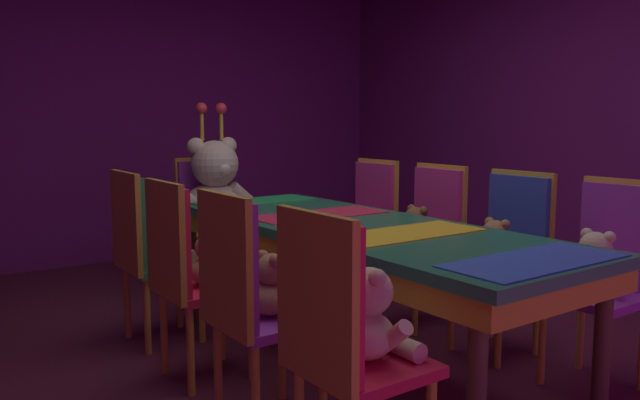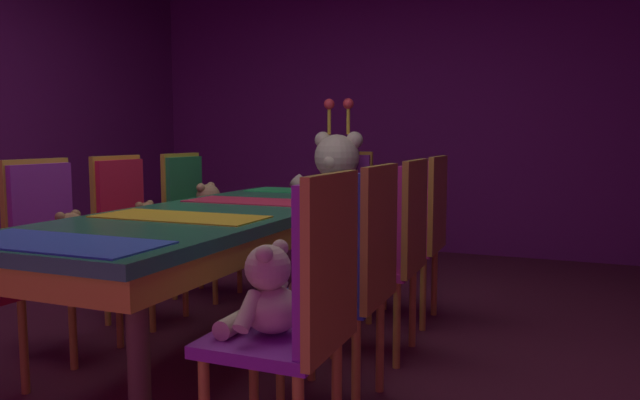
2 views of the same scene
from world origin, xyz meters
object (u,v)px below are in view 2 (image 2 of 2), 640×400
(teddy_left_1, at_px, (72,242))
(chair_left_3, at_px, (191,210))
(teddy_left_3, at_px, (209,210))
(teddy_right_0, at_px, (267,295))
(teddy_right_1, at_px, (327,263))
(chair_right_3, at_px, (424,222))
(chair_left_1, at_px, (50,236))
(throne_chair, at_px, (344,202))
(teddy_right_2, at_px, (371,240))
(king_teddy_bear, at_px, (336,183))
(teddy_left_2, at_px, (148,226))
(chair_left_2, at_px, (128,221))
(banquet_table, at_px, (222,226))
(chair_right_0, at_px, (308,297))
(chair_right_1, at_px, (361,262))
(chair_right_2, at_px, (399,238))

(teddy_left_1, relative_size, chair_left_3, 0.29)
(teddy_left_3, distance_m, teddy_right_0, 2.25)
(teddy_right_1, distance_m, chair_right_3, 1.21)
(chair_left_1, relative_size, throne_chair, 1.00)
(teddy_right_2, distance_m, king_teddy_bear, 1.50)
(teddy_left_2, distance_m, teddy_right_2, 1.37)
(chair_left_2, height_order, teddy_right_0, chair_left_2)
(banquet_table, height_order, chair_right_0, chair_right_0)
(chair_left_3, bearing_deg, king_teddy_bear, 40.87)
(chair_left_2, bearing_deg, teddy_left_3, 74.52)
(chair_left_2, height_order, teddy_right_2, chair_left_2)
(banquet_table, relative_size, teddy_right_1, 8.33)
(chair_left_1, relative_size, teddy_right_2, 3.28)
(chair_right_0, relative_size, king_teddy_bear, 1.07)
(banquet_table, xyz_separation_m, teddy_left_2, (-0.69, 0.30, -0.08))
(teddy_left_3, xyz_separation_m, teddy_right_1, (1.35, -1.23, -0.02))
(banquet_table, distance_m, teddy_right_1, 0.76)
(chair_left_1, distance_m, throne_chair, 2.24)
(teddy_right_2, bearing_deg, teddy_right_0, 90.72)
(chair_right_1, bearing_deg, king_teddy_bear, -66.71)
(chair_left_3, xyz_separation_m, throne_chair, (0.81, 0.87, 0.00))
(teddy_left_1, distance_m, chair_left_3, 1.22)
(chair_right_1, bearing_deg, teddy_right_2, -76.50)
(chair_left_3, relative_size, teddy_right_2, 3.28)
(chair_left_2, height_order, chair_right_3, same)
(chair_right_3, bearing_deg, chair_left_3, -0.66)
(banquet_table, relative_size, chair_right_0, 2.53)
(chair_left_2, distance_m, chair_right_1, 1.77)
(teddy_left_3, bearing_deg, chair_right_2, -22.63)
(teddy_left_2, height_order, teddy_right_2, teddy_right_2)
(banquet_table, height_order, teddy_left_1, banquet_table)
(chair_left_2, bearing_deg, chair_right_1, -20.08)
(chair_right_2, bearing_deg, teddy_left_1, 21.32)
(teddy_left_3, distance_m, chair_right_3, 1.48)
(chair_right_0, xyz_separation_m, teddy_right_2, (-0.16, 1.17, -0.02))
(teddy_right_0, relative_size, king_teddy_bear, 0.35)
(banquet_table, relative_size, king_teddy_bear, 2.70)
(chair_left_2, distance_m, chair_left_3, 0.62)
(chair_right_1, xyz_separation_m, king_teddy_bear, (-0.83, 1.93, 0.16))
(chair_right_0, xyz_separation_m, king_teddy_bear, (-0.84, 2.49, 0.16))
(chair_left_2, xyz_separation_m, chair_right_2, (1.66, -0.00, 0.00))
(teddy_right_2, relative_size, chair_right_3, 0.31)
(teddy_left_3, relative_size, chair_right_1, 0.35)
(teddy_right_0, distance_m, chair_right_1, 0.58)
(king_teddy_bear, bearing_deg, teddy_right_1, 19.59)
(teddy_left_1, xyz_separation_m, chair_right_2, (1.51, 0.59, 0.02))
(banquet_table, bearing_deg, king_teddy_bear, 90.00)
(teddy_left_1, xyz_separation_m, teddy_right_0, (1.39, -0.58, 0.01))
(teddy_left_2, height_order, teddy_right_1, teddy_right_1)
(chair_right_3, bearing_deg, teddy_left_2, 21.65)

